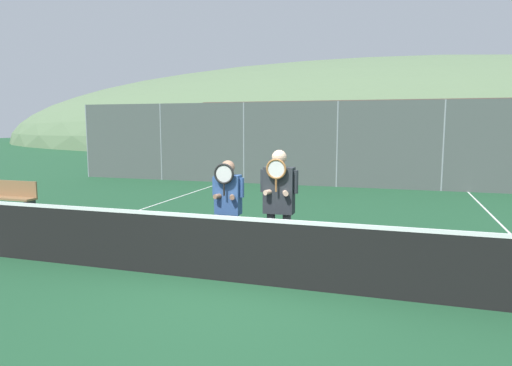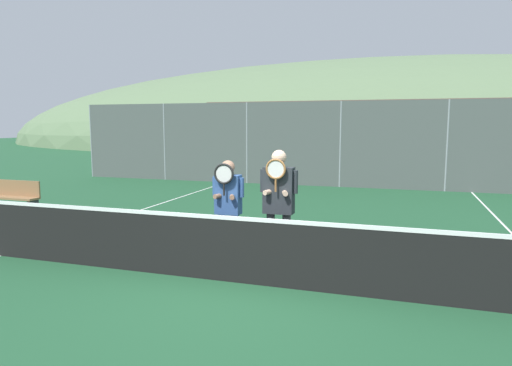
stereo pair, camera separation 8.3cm
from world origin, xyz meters
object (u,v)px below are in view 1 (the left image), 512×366
at_px(player_leftmost, 228,202).
at_px(car_left_of_center, 332,156).
at_px(player_center_left, 279,199).
at_px(car_far_left, 222,154).
at_px(bench_courtside, 5,196).
at_px(car_center, 456,160).

height_order(player_leftmost, car_left_of_center, car_left_of_center).
xyz_separation_m(player_leftmost, player_center_left, (0.88, -0.14, 0.11)).
bearing_deg(car_far_left, car_left_of_center, -0.51).
distance_m(car_far_left, car_left_of_center, 4.90).
height_order(player_leftmost, bench_courtside, player_leftmost).
bearing_deg(bench_courtside, car_center, 41.49).
bearing_deg(car_far_left, bench_courtside, -100.48).
bearing_deg(player_leftmost, car_center, 68.96).
bearing_deg(player_center_left, car_far_left, 115.22).
xyz_separation_m(car_far_left, bench_courtside, (-1.87, -10.09, -0.46)).
relative_size(player_leftmost, player_center_left, 0.90).
bearing_deg(car_left_of_center, bench_courtside, -123.98).
height_order(player_leftmost, car_center, player_leftmost).
xyz_separation_m(player_leftmost, bench_courtside, (-6.80, 2.12, -0.55)).
bearing_deg(car_center, player_center_left, -107.19).
distance_m(player_center_left, car_left_of_center, 12.33).
distance_m(player_center_left, car_center, 13.04).
distance_m(player_leftmost, car_far_left, 13.16).
height_order(player_center_left, bench_courtside, player_center_left).
xyz_separation_m(player_center_left, car_far_left, (-5.81, 12.34, -0.19)).
bearing_deg(car_far_left, player_center_left, -64.78).
bearing_deg(car_left_of_center, car_far_left, 179.49).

